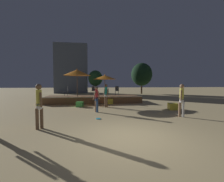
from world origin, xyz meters
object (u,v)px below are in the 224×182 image
object	(u,v)px
cube_seat_1	(173,106)
frisbee_disc	(98,119)
patio_umbrella_0	(77,73)
bistro_chair_0	(106,90)
cube_seat_2	(110,101)
patio_umbrella_1	(105,77)
bistro_chair_2	(93,90)
cube_seat_0	(80,104)
bistro_chair_1	(117,90)
person_1	(97,98)
bistro_chair_3	(67,90)
person_2	(39,104)
background_tree_0	(142,74)
background_tree_1	(95,78)
person_3	(106,94)
person_0	(182,99)

from	to	relation	value
cube_seat_1	frisbee_disc	distance (m)	5.72
frisbee_disc	patio_umbrella_0	bearing A→B (deg)	105.88
bistro_chair_0	cube_seat_2	bearing A→B (deg)	-166.56
patio_umbrella_1	bistro_chair_2	xyz separation A→B (m)	(-1.02, 1.47, -1.17)
cube_seat_1	cube_seat_2	world-z (taller)	cube_seat_2
cube_seat_0	bistro_chair_1	world-z (taller)	bistro_chair_1
cube_seat_0	cube_seat_1	xyz separation A→B (m)	(6.60, -2.18, 0.03)
cube_seat_0	person_1	bearing A→B (deg)	-62.28
patio_umbrella_0	bistro_chair_3	size ratio (longest dim) A/B	3.47
person_2	bistro_chair_0	distance (m)	8.86
patio_umbrella_0	cube_seat_0	world-z (taller)	patio_umbrella_0
background_tree_0	cube_seat_0	bearing A→B (deg)	-125.47
patio_umbrella_0	background_tree_1	size ratio (longest dim) A/B	0.76
cube_seat_2	bistro_chair_1	bearing A→B (deg)	54.60
person_2	bistro_chair_2	bearing A→B (deg)	-145.95
frisbee_disc	person_2	bearing A→B (deg)	-150.50
person_3	cube_seat_1	bearing A→B (deg)	-59.71
bistro_chair_1	bistro_chair_3	xyz separation A→B (m)	(-4.81, 0.11, 0.00)
cube_seat_1	person_0	distance (m)	2.45
bistro_chair_2	background_tree_1	world-z (taller)	background_tree_1
person_1	person_3	world-z (taller)	person_3
patio_umbrella_0	bistro_chair_1	size ratio (longest dim) A/B	3.47
patio_umbrella_0	bistro_chair_2	xyz separation A→B (m)	(1.40, 1.42, -1.57)
person_3	background_tree_0	size ratio (longest dim) A/B	0.33
person_0	person_1	size ratio (longest dim) A/B	1.09
frisbee_disc	background_tree_0	distance (m)	19.99
patio_umbrella_1	person_2	world-z (taller)	patio_umbrella_1
person_1	bistro_chair_2	distance (m)	5.13
bistro_chair_3	frisbee_disc	world-z (taller)	bistro_chair_3
patio_umbrella_0	cube_seat_0	xyz separation A→B (m)	(0.31, -1.32, -2.59)
cube_seat_0	bistro_chair_3	xyz separation A→B (m)	(-1.41, 2.67, 1.02)
cube_seat_1	patio_umbrella_0	bearing A→B (deg)	153.16
cube_seat_0	bistro_chair_1	xyz separation A→B (m)	(3.40, 2.55, 1.02)
person_2	background_tree_1	world-z (taller)	background_tree_1
cube_seat_1	person_3	size ratio (longest dim) A/B	0.36
bistro_chair_0	person_0	bearing A→B (deg)	-150.16
cube_seat_1	bistro_chair_2	distance (m)	7.46
bistro_chair_2	background_tree_1	xyz separation A→B (m)	(0.49, 11.85, 1.52)
bistro_chair_0	cube_seat_1	bearing A→B (deg)	-134.90
patio_umbrella_1	person_1	size ratio (longest dim) A/B	1.60
person_0	person_3	xyz separation A→B (m)	(-3.80, 3.98, -0.02)
cube_seat_2	background_tree_1	bearing A→B (deg)	94.17
cube_seat_2	bistro_chair_2	xyz separation A→B (m)	(-1.45, 1.40, 0.98)
person_0	frisbee_disc	size ratio (longest dim) A/B	7.30
bistro_chair_3	person_2	bearing A→B (deg)	-10.90
background_tree_1	bistro_chair_1	bearing A→B (deg)	-81.36
cube_seat_1	background_tree_0	size ratio (longest dim) A/B	0.12
background_tree_0	cube_seat_1	bearing A→B (deg)	-100.98
background_tree_0	background_tree_1	xyz separation A→B (m)	(-8.08, 1.03, -0.68)
cube_seat_0	bistro_chair_1	distance (m)	4.37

